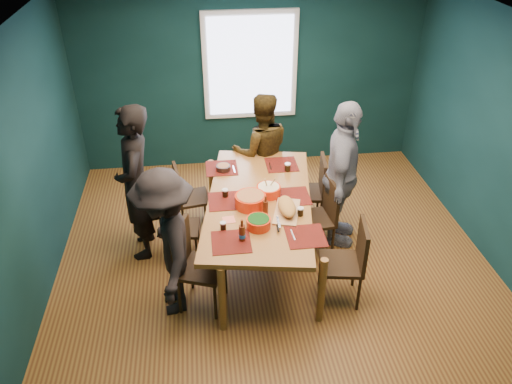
% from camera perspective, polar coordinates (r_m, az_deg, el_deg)
% --- Properties ---
extents(room, '(5.01, 5.01, 2.71)m').
position_cam_1_polar(room, '(5.38, 1.97, 5.05)').
color(room, olive).
rests_on(room, ground).
extents(dining_table, '(1.46, 2.38, 0.85)m').
position_cam_1_polar(dining_table, '(5.51, 0.38, -1.48)').
color(dining_table, olive).
rests_on(dining_table, floor).
extents(chair_left_far, '(0.46, 0.46, 0.88)m').
position_cam_1_polar(chair_left_far, '(6.25, -8.00, -0.12)').
color(chair_left_far, black).
rests_on(chair_left_far, floor).
extents(chair_left_mid, '(0.42, 0.42, 0.85)m').
position_cam_1_polar(chair_left_mid, '(5.78, -9.32, -3.47)').
color(chair_left_mid, black).
rests_on(chair_left_mid, floor).
extents(chair_left_near, '(0.57, 0.57, 0.98)m').
position_cam_1_polar(chair_left_near, '(5.11, -7.31, -7.70)').
color(chair_left_near, black).
rests_on(chair_left_near, floor).
extents(chair_right_far, '(0.47, 0.47, 0.93)m').
position_cam_1_polar(chair_right_far, '(6.30, 6.62, 0.64)').
color(chair_right_far, black).
rests_on(chair_right_far, floor).
extents(chair_right_mid, '(0.46, 0.46, 0.93)m').
position_cam_1_polar(chair_right_mid, '(5.84, 7.56, -2.27)').
color(chair_right_mid, black).
rests_on(chair_right_mid, floor).
extents(chair_right_near, '(0.49, 0.49, 0.95)m').
position_cam_1_polar(chair_right_near, '(5.22, 10.77, -7.32)').
color(chair_right_near, black).
rests_on(chair_right_near, floor).
extents(person_far_left, '(0.46, 0.69, 1.86)m').
position_cam_1_polar(person_far_left, '(5.73, -13.53, 0.92)').
color(person_far_left, black).
rests_on(person_far_left, floor).
extents(person_back, '(0.79, 0.63, 1.60)m').
position_cam_1_polar(person_back, '(6.52, 0.63, 4.60)').
color(person_back, black).
rests_on(person_back, floor).
extents(person_right, '(0.75, 1.15, 1.82)m').
position_cam_1_polar(person_right, '(5.85, 9.76, 1.82)').
color(person_right, silver).
rests_on(person_right, floor).
extents(person_near_left, '(0.72, 1.11, 1.62)m').
position_cam_1_polar(person_near_left, '(4.96, -10.17, -5.90)').
color(person_near_left, black).
rests_on(person_near_left, floor).
extents(bowl_salad, '(0.33, 0.33, 0.14)m').
position_cam_1_polar(bowl_salad, '(5.32, -0.65, -0.94)').
color(bowl_salad, red).
rests_on(bowl_salad, dining_table).
extents(bowl_dumpling, '(0.27, 0.27, 0.25)m').
position_cam_1_polar(bowl_dumpling, '(5.51, 1.44, 0.22)').
color(bowl_dumpling, red).
rests_on(bowl_dumpling, dining_table).
extents(bowl_herbs, '(0.25, 0.25, 0.11)m').
position_cam_1_polar(bowl_herbs, '(5.01, 0.29, -3.50)').
color(bowl_herbs, red).
rests_on(bowl_herbs, dining_table).
extents(cutting_board, '(0.37, 0.63, 0.13)m').
position_cam_1_polar(cutting_board, '(5.23, 3.54, -1.81)').
color(cutting_board, tan).
rests_on(cutting_board, dining_table).
extents(small_bowl, '(0.17, 0.17, 0.07)m').
position_cam_1_polar(small_bowl, '(5.99, -3.77, 2.80)').
color(small_bowl, black).
rests_on(small_bowl, dining_table).
extents(beer_bottle_a, '(0.07, 0.07, 0.24)m').
position_cam_1_polar(beer_bottle_a, '(4.82, -1.59, -4.74)').
color(beer_bottle_a, '#481C0D').
rests_on(beer_bottle_a, dining_table).
extents(beer_bottle_b, '(0.06, 0.06, 0.22)m').
position_cam_1_polar(beer_bottle_b, '(5.19, 1.09, -1.73)').
color(beer_bottle_b, '#481C0D').
rests_on(beer_bottle_b, dining_table).
extents(cola_glass_a, '(0.06, 0.06, 0.09)m').
position_cam_1_polar(cola_glass_a, '(4.99, -3.77, -3.85)').
color(cola_glass_a, black).
rests_on(cola_glass_a, dining_table).
extents(cola_glass_b, '(0.07, 0.07, 0.09)m').
position_cam_1_polar(cola_glass_b, '(5.20, 5.10, -2.20)').
color(cola_glass_b, black).
rests_on(cola_glass_b, dining_table).
extents(cola_glass_c, '(0.07, 0.07, 0.10)m').
position_cam_1_polar(cola_glass_c, '(5.97, 3.64, 2.89)').
color(cola_glass_c, black).
rests_on(cola_glass_c, dining_table).
extents(cola_glass_d, '(0.07, 0.07, 0.10)m').
position_cam_1_polar(cola_glass_d, '(5.49, -3.55, -0.08)').
color(cola_glass_d, black).
rests_on(cola_glass_d, dining_table).
extents(napkin_a, '(0.20, 0.20, 0.00)m').
position_cam_1_polar(napkin_a, '(5.55, 3.59, -0.29)').
color(napkin_a, '#E97662').
rests_on(napkin_a, dining_table).
extents(napkin_b, '(0.14, 0.14, 0.00)m').
position_cam_1_polar(napkin_b, '(5.15, -3.12, -3.19)').
color(napkin_b, '#E97662').
rests_on(napkin_b, dining_table).
extents(napkin_c, '(0.14, 0.14, 0.00)m').
position_cam_1_polar(napkin_c, '(4.97, 5.62, -4.83)').
color(napkin_c, '#E97662').
rests_on(napkin_c, dining_table).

